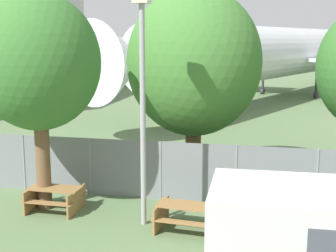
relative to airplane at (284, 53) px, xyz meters
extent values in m
cylinder|color=gray|center=(-9.73, -29.76, -3.14)|extent=(0.07, 0.07, 2.03)
cylinder|color=gray|center=(-7.18, -29.76, -3.14)|extent=(0.07, 0.07, 2.03)
cylinder|color=gray|center=(-4.64, -29.76, -3.14)|extent=(0.07, 0.07, 2.03)
cylinder|color=gray|center=(-2.09, -29.76, -3.14)|extent=(0.07, 0.07, 2.03)
cylinder|color=gray|center=(0.45, -29.76, -3.14)|extent=(0.07, 0.07, 2.03)
cube|color=slate|center=(-4.64, -29.76, -3.14)|extent=(56.00, 0.01, 2.03)
cylinder|color=silver|center=(-0.19, -0.44, 0.06)|extent=(19.93, 37.74, 4.44)
cone|color=silver|center=(-9.02, -20.44, 0.06)|extent=(5.85, 5.85, 4.44)
cube|color=silver|center=(-9.52, 5.82, -0.61)|extent=(18.51, 10.11, 0.30)
cylinder|color=#939399|center=(-6.93, 5.12, -1.76)|extent=(3.44, 4.46, 2.00)
cylinder|color=#2D2D33|center=(-5.35, -12.12, -3.16)|extent=(0.24, 0.24, 1.99)
cylinder|color=#2D2D33|center=(-5.35, -12.12, -3.87)|extent=(0.50, 0.63, 0.56)
cylinder|color=#2D2D33|center=(3.04, 0.28, -3.16)|extent=(0.24, 0.24, 1.99)
cylinder|color=#2D2D33|center=(3.04, 0.28, -3.87)|extent=(0.50, 0.63, 0.56)
cylinder|color=#2D2D33|center=(-1.84, 2.43, -3.16)|extent=(0.24, 0.24, 1.99)
cylinder|color=#2D2D33|center=(-1.84, 2.43, -3.87)|extent=(0.50, 0.63, 0.56)
cube|color=silver|center=(-0.49, -34.81, -3.00)|extent=(3.71, 2.65, 2.32)
cube|color=olive|center=(-7.70, -31.49, -3.41)|extent=(1.67, 0.77, 0.04)
cube|color=olive|center=(-7.70, -30.93, -3.71)|extent=(1.66, 0.29, 0.04)
cube|color=olive|center=(-7.71, -32.05, -3.71)|extent=(1.66, 0.29, 0.04)
cube|color=olive|center=(-6.97, -31.49, -3.78)|extent=(0.07, 1.40, 0.74)
cube|color=olive|center=(-8.44, -31.48, -3.78)|extent=(0.07, 1.40, 0.74)
cube|color=olive|center=(-3.22, -32.13, -3.41)|extent=(1.99, 0.92, 0.04)
cube|color=olive|center=(-3.17, -31.57, -3.71)|extent=(1.95, 0.44, 0.04)
cube|color=olive|center=(-3.27, -32.69, -3.71)|extent=(1.95, 0.44, 0.04)
cube|color=olive|center=(-2.36, -32.20, -3.78)|extent=(0.18, 1.40, 0.74)
cube|color=olive|center=(-4.08, -32.06, -3.78)|extent=(0.18, 1.40, 0.74)
cylinder|color=brown|center=(-3.88, -27.62, -2.91)|extent=(0.59, 0.59, 2.49)
ellipsoid|color=#427A33|center=(-3.88, -27.62, 0.43)|extent=(4.94, 4.94, 5.43)
cylinder|color=brown|center=(-8.14, -31.35, -2.61)|extent=(0.46, 0.46, 3.08)
ellipsoid|color=#38702D|center=(-8.14, -31.35, 0.58)|extent=(3.87, 3.87, 4.26)
cylinder|color=#99999E|center=(-4.64, -31.97, -0.96)|extent=(0.16, 0.16, 6.38)
camera|label=1|loc=(-1.11, -44.67, 1.28)|focal=50.00mm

